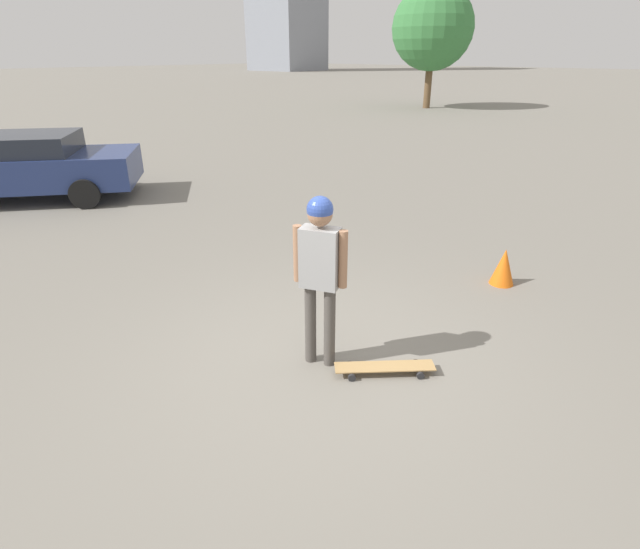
{
  "coord_description": "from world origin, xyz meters",
  "views": [
    {
      "loc": [
        2.84,
        -3.29,
        2.94
      ],
      "look_at": [
        0.0,
        0.0,
        0.99
      ],
      "focal_mm": 28.0,
      "sensor_mm": 36.0,
      "label": 1
    }
  ],
  "objects_px": {
    "car_parked_near": "(21,166)",
    "traffic_cone": "(504,267)",
    "skateboard": "(385,367)",
    "person": "(320,262)"
  },
  "relations": [
    {
      "from": "car_parked_near",
      "to": "traffic_cone",
      "type": "height_order",
      "value": "car_parked_near"
    },
    {
      "from": "skateboard",
      "to": "car_parked_near",
      "type": "relative_size",
      "value": 0.18
    },
    {
      "from": "skateboard",
      "to": "car_parked_near",
      "type": "height_order",
      "value": "car_parked_near"
    },
    {
      "from": "person",
      "to": "car_parked_near",
      "type": "distance_m",
      "value": 8.91
    },
    {
      "from": "car_parked_near",
      "to": "traffic_cone",
      "type": "distance_m",
      "value": 9.87
    },
    {
      "from": "skateboard",
      "to": "person",
      "type": "bearing_deg",
      "value": -20.78
    },
    {
      "from": "person",
      "to": "traffic_cone",
      "type": "xyz_separation_m",
      "value": [
        0.65,
        3.08,
        -0.87
      ]
    },
    {
      "from": "skateboard",
      "to": "car_parked_near",
      "type": "distance_m",
      "value": 9.53
    },
    {
      "from": "person",
      "to": "skateboard",
      "type": "relative_size",
      "value": 2.07
    },
    {
      "from": "car_parked_near",
      "to": "skateboard",
      "type": "bearing_deg",
      "value": 127.25
    }
  ]
}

